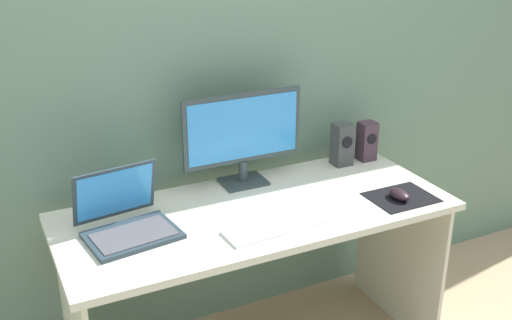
{
  "coord_description": "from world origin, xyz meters",
  "views": [
    {
      "loc": [
        -0.9,
        -1.84,
        1.76
      ],
      "look_at": [
        -0.01,
        -0.02,
        0.92
      ],
      "focal_mm": 43.14,
      "sensor_mm": 36.0,
      "label": 1
    }
  ],
  "objects_px": {
    "laptop": "(127,221)",
    "speaker_near_monitor": "(342,144)",
    "mouse": "(399,195)",
    "monitor": "(243,134)",
    "keyboard_external": "(281,225)",
    "speaker_right": "(367,141)"
  },
  "relations": [
    {
      "from": "laptop",
      "to": "speaker_near_monitor",
      "type": "bearing_deg",
      "value": 10.68
    },
    {
      "from": "laptop",
      "to": "mouse",
      "type": "relative_size",
      "value": 3.36
    },
    {
      "from": "monitor",
      "to": "speaker_near_monitor",
      "type": "relative_size",
      "value": 2.7
    },
    {
      "from": "laptop",
      "to": "mouse",
      "type": "height_order",
      "value": "laptop"
    },
    {
      "from": "laptop",
      "to": "keyboard_external",
      "type": "xyz_separation_m",
      "value": [
        0.5,
        -0.19,
        -0.04
      ]
    },
    {
      "from": "speaker_right",
      "to": "keyboard_external",
      "type": "relative_size",
      "value": 0.41
    },
    {
      "from": "monitor",
      "to": "laptop",
      "type": "xyz_separation_m",
      "value": [
        -0.53,
        -0.2,
        -0.17
      ]
    },
    {
      "from": "monitor",
      "to": "mouse",
      "type": "relative_size",
      "value": 5.01
    },
    {
      "from": "keyboard_external",
      "to": "mouse",
      "type": "xyz_separation_m",
      "value": [
        0.51,
        -0.01,
        0.02
      ]
    },
    {
      "from": "speaker_near_monitor",
      "to": "keyboard_external",
      "type": "height_order",
      "value": "speaker_near_monitor"
    },
    {
      "from": "speaker_near_monitor",
      "to": "laptop",
      "type": "bearing_deg",
      "value": -169.32
    },
    {
      "from": "monitor",
      "to": "speaker_near_monitor",
      "type": "xyz_separation_m",
      "value": [
        0.47,
        -0.01,
        -0.12
      ]
    },
    {
      "from": "monitor",
      "to": "laptop",
      "type": "relative_size",
      "value": 1.49
    },
    {
      "from": "speaker_right",
      "to": "laptop",
      "type": "relative_size",
      "value": 0.52
    },
    {
      "from": "speaker_near_monitor",
      "to": "mouse",
      "type": "distance_m",
      "value": 0.4
    },
    {
      "from": "speaker_near_monitor",
      "to": "laptop",
      "type": "relative_size",
      "value": 0.55
    },
    {
      "from": "keyboard_external",
      "to": "laptop",
      "type": "bearing_deg",
      "value": 154.96
    },
    {
      "from": "mouse",
      "to": "monitor",
      "type": "bearing_deg",
      "value": 138.93
    },
    {
      "from": "mouse",
      "to": "speaker_right",
      "type": "bearing_deg",
      "value": 71.69
    },
    {
      "from": "monitor",
      "to": "keyboard_external",
      "type": "relative_size",
      "value": 1.19
    },
    {
      "from": "speaker_near_monitor",
      "to": "speaker_right",
      "type": "bearing_deg",
      "value": 0.0
    },
    {
      "from": "speaker_near_monitor",
      "to": "keyboard_external",
      "type": "xyz_separation_m",
      "value": [
        -0.5,
        -0.38,
        -0.09
      ]
    }
  ]
}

